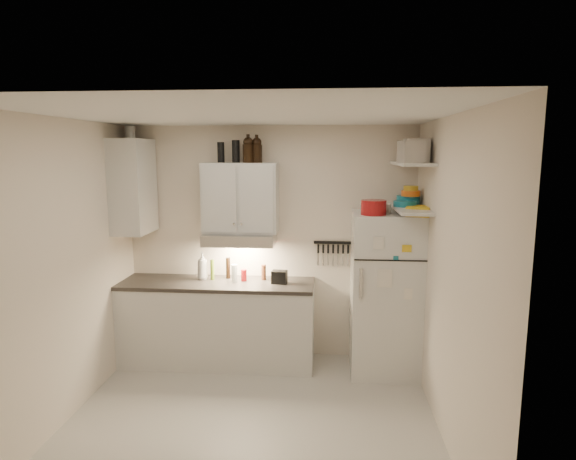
{
  "coord_description": "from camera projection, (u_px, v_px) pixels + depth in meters",
  "views": [
    {
      "loc": [
        0.64,
        -3.78,
        2.31
      ],
      "look_at": [
        0.25,
        0.9,
        1.55
      ],
      "focal_mm": 30.0,
      "sensor_mm": 36.0,
      "label": 1
    }
  ],
  "objects": [
    {
      "name": "dutch_oven",
      "position": [
        374.0,
        207.0,
        4.74
      ],
      "size": [
        0.26,
        0.26,
        0.15
      ],
      "primitive_type": "cylinder",
      "rotation": [
        0.0,
        0.0,
        -0.02
      ],
      "color": "maroon",
      "rests_on": "fridge"
    },
    {
      "name": "range_hood",
      "position": [
        240.0,
        238.0,
        5.19
      ],
      "size": [
        0.76,
        0.46,
        0.12
      ],
      "primitive_type": "cube",
      "color": "silver",
      "rests_on": "back_wall"
    },
    {
      "name": "thermos_a",
      "position": [
        236.0,
        151.0,
        5.13
      ],
      "size": [
        0.09,
        0.09,
        0.24
      ],
      "primitive_type": "cylinder",
      "rotation": [
        0.0,
        0.0,
        0.11
      ],
      "color": "black",
      "rests_on": "upper_cabinet"
    },
    {
      "name": "clear_bottle",
      "position": [
        234.0,
        273.0,
        5.2
      ],
      "size": [
        0.09,
        0.09,
        0.19
      ],
      "primitive_type": "cylinder",
      "rotation": [
        0.0,
        0.0,
        -0.43
      ],
      "color": "silver",
      "rests_on": "countertop"
    },
    {
      "name": "bowl_orange",
      "position": [
        411.0,
        193.0,
        4.87
      ],
      "size": [
        0.19,
        0.19,
        0.06
      ],
      "primitive_type": "cylinder",
      "color": "orange",
      "rests_on": "bowl_teal"
    },
    {
      "name": "left_wall",
      "position": [
        60.0,
        273.0,
        4.06
      ],
      "size": [
        0.02,
        3.0,
        2.6
      ],
      "primitive_type": "cube",
      "color": "beige",
      "rests_on": "ground"
    },
    {
      "name": "tin_a",
      "position": [
        416.0,
        151.0,
        4.54
      ],
      "size": [
        0.22,
        0.2,
        0.22
      ],
      "primitive_type": "cube",
      "rotation": [
        0.0,
        0.0,
        0.02
      ],
      "color": "#AAAAAD",
      "rests_on": "shelf_hi"
    },
    {
      "name": "side_cabinet",
      "position": [
        133.0,
        186.0,
        5.13
      ],
      "size": [
        0.33,
        0.55,
        1.0
      ],
      "primitive_type": "cube",
      "color": "silver",
      "rests_on": "left_wall"
    },
    {
      "name": "bowl_yellow",
      "position": [
        411.0,
        188.0,
        4.86
      ],
      "size": [
        0.15,
        0.15,
        0.05
      ],
      "primitive_type": "cylinder",
      "color": "gold",
      "rests_on": "bowl_orange"
    },
    {
      "name": "shelf_hi",
      "position": [
        412.0,
        164.0,
        4.67
      ],
      "size": [
        0.3,
        0.95,
        0.03
      ],
      "primitive_type": "cube",
      "color": "silver",
      "rests_on": "right_wall"
    },
    {
      "name": "upper_cabinet",
      "position": [
        241.0,
        198.0,
        5.18
      ],
      "size": [
        0.8,
        0.33,
        0.75
      ],
      "primitive_type": "cube",
      "color": "silver",
      "rests_on": "back_wall"
    },
    {
      "name": "plates",
      "position": [
        405.0,
        204.0,
        4.79
      ],
      "size": [
        0.26,
        0.26,
        0.06
      ],
      "primitive_type": "cylinder",
      "rotation": [
        0.0,
        0.0,
        -0.18
      ],
      "color": "#176F83",
      "rests_on": "shelf_lo"
    },
    {
      "name": "countertop",
      "position": [
        217.0,
        284.0,
        5.22
      ],
      "size": [
        2.1,
        0.62,
        0.04
      ],
      "primitive_type": "cube",
      "color": "#2D2927",
      "rests_on": "base_cabinet"
    },
    {
      "name": "caddy",
      "position": [
        279.0,
        277.0,
        5.15
      ],
      "size": [
        0.17,
        0.13,
        0.14
      ],
      "primitive_type": "cube",
      "rotation": [
        0.0,
        0.0,
        -0.12
      ],
      "color": "black",
      "rests_on": "countertop"
    },
    {
      "name": "growler_b",
      "position": [
        257.0,
        150.0,
        5.07
      ],
      "size": [
        0.12,
        0.12,
        0.27
      ],
      "primitive_type": null,
      "rotation": [
        0.0,
        0.0,
        0.05
      ],
      "color": "black",
      "rests_on": "upper_cabinet"
    },
    {
      "name": "vinegar_bottle",
      "position": [
        228.0,
        268.0,
        5.34
      ],
      "size": [
        0.06,
        0.06,
        0.24
      ],
      "primitive_type": "cylinder",
      "rotation": [
        0.0,
        0.0,
        0.27
      ],
      "color": "black",
      "rests_on": "countertop"
    },
    {
      "name": "fridge",
      "position": [
        385.0,
        293.0,
        5.04
      ],
      "size": [
        0.7,
        0.68,
        1.7
      ],
      "primitive_type": "cube",
      "color": "silver",
      "rests_on": "floor"
    },
    {
      "name": "stock_pot",
      "position": [
        412.0,
        151.0,
        4.92
      ],
      "size": [
        0.4,
        0.4,
        0.22
      ],
      "primitive_type": "cylinder",
      "rotation": [
        0.0,
        0.0,
        -0.39
      ],
      "color": "silver",
      "rests_on": "shelf_hi"
    },
    {
      "name": "floor",
      "position": [
        250.0,
        425.0,
        4.14
      ],
      "size": [
        3.2,
        3.0,
        0.02
      ],
      "primitive_type": "cube",
      "color": "#B6B1A8",
      "rests_on": "ground"
    },
    {
      "name": "soap_bottle",
      "position": [
        202.0,
        264.0,
        5.3
      ],
      "size": [
        0.16,
        0.17,
        0.34
      ],
      "primitive_type": "imported",
      "rotation": [
        0.0,
        0.0,
        0.3
      ],
      "color": "silver",
      "rests_on": "countertop"
    },
    {
      "name": "oil_bottle",
      "position": [
        212.0,
        270.0,
        5.28
      ],
      "size": [
        0.05,
        0.05,
        0.23
      ],
      "primitive_type": "cylinder",
      "rotation": [
        0.0,
        0.0,
        -0.31
      ],
      "color": "#56701C",
      "rests_on": "countertop"
    },
    {
      "name": "right_wall",
      "position": [
        450.0,
        282.0,
        3.8
      ],
      "size": [
        0.02,
        3.0,
        2.6
      ],
      "primitive_type": "cube",
      "color": "beige",
      "rests_on": "ground"
    },
    {
      "name": "base_cabinet",
      "position": [
        218.0,
        324.0,
        5.29
      ],
      "size": [
        2.1,
        0.6,
        0.88
      ],
      "primitive_type": "cube",
      "color": "silver",
      "rests_on": "floor"
    },
    {
      "name": "book_stack",
      "position": [
        419.0,
        211.0,
        4.67
      ],
      "size": [
        0.3,
        0.33,
        0.09
      ],
      "primitive_type": "cube",
      "rotation": [
        0.0,
        0.0,
        -0.33
      ],
      "color": "gold",
      "rests_on": "fridge"
    },
    {
      "name": "knife_strip",
      "position": [
        333.0,
        243.0,
        5.33
      ],
      "size": [
        0.42,
        0.02,
        0.03
      ],
      "primitive_type": "cube",
      "color": "black",
      "rests_on": "back_wall"
    },
    {
      "name": "thermos_b",
      "position": [
        221.0,
        152.0,
        5.13
      ],
      "size": [
        0.08,
        0.08,
        0.22
      ],
      "primitive_type": "cylinder",
      "rotation": [
        0.0,
        0.0,
        -0.12
      ],
      "color": "black",
      "rests_on": "upper_cabinet"
    },
    {
      "name": "shelf_lo",
      "position": [
        410.0,
        209.0,
        4.75
      ],
      "size": [
        0.3,
        0.95,
        0.03
      ],
      "primitive_type": "cube",
      "color": "silver",
      "rests_on": "right_wall"
    },
    {
      "name": "pepper_mill",
      "position": [
        264.0,
        272.0,
        5.29
      ],
      "size": [
        0.06,
        0.06,
        0.17
      ],
      "primitive_type": "cylinder",
      "rotation": [
        0.0,
        0.0,
        0.16
      ],
      "color": "brown",
      "rests_on": "countertop"
    },
    {
      "name": "red_jar",
      "position": [
        244.0,
        275.0,
        5.25
      ],
      "size": [
        0.07,
        0.07,
        0.13
      ],
      "primitive_type": "cylinder",
      "rotation": [
        0.0,
        0.0,
        -0.16
      ],
      "color": "maroon",
      "rests_on": "countertop"
    },
    {
      "name": "bowl_teal",
      "position": [
        408.0,
        200.0,
        4.95
      ],
      "size": [
        0.24,
        0.24,
        0.1
      ],
      "primitive_type": "cylinder",
      "color": "#176F83",
      "rests_on": "shelf_lo"
    },
    {
      "name": "growler_a",
      "position": [
        248.0,
        150.0,
        5.05
      ],
      "size": [
        0.13,
        0.13,
        0.28
      ],
      "primitive_type": null,
      "rotation": [
        0.0,
        0.0,
        -0.08
      ],
      "color": "black",
      "rests_on": "upper_cabinet"
    },
    {
      "name": "tin_b",
      "position": [
        411.0,
        152.0,
        4.39
      ],
      "size": [
        0.24,
        0.24,
        0.2
      ],
      "primitive_type": "cube",
      "rotation": [
        0.0,
        0.0,
        0.23
      ],
      "color": "#AAAAAD",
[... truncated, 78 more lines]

